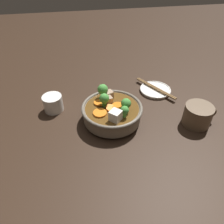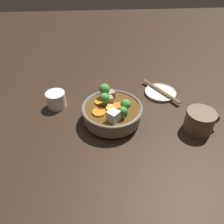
{
  "view_description": "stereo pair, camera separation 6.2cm",
  "coord_description": "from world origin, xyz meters",
  "px_view_note": "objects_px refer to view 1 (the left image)",
  "views": [
    {
      "loc": [
        -0.11,
        -0.6,
        0.54
      ],
      "look_at": [
        0.0,
        0.0,
        0.04
      ],
      "focal_mm": 35.0,
      "sensor_mm": 36.0,
      "label": 1
    },
    {
      "loc": [
        -0.05,
        -0.61,
        0.54
      ],
      "look_at": [
        0.0,
        0.0,
        0.04
      ],
      "focal_mm": 35.0,
      "sensor_mm": 36.0,
      "label": 2
    }
  ],
  "objects_px": {
    "dark_mug": "(198,115)",
    "chopsticks_pair": "(156,88)",
    "stirfry_bowl": "(112,111)",
    "side_saucer": "(155,90)",
    "tea_cup": "(53,103)"
  },
  "relations": [
    {
      "from": "tea_cup",
      "to": "chopsticks_pair",
      "type": "height_order",
      "value": "tea_cup"
    },
    {
      "from": "stirfry_bowl",
      "to": "dark_mug",
      "type": "xyz_separation_m",
      "value": [
        0.3,
        -0.07,
        -0.01
      ]
    },
    {
      "from": "dark_mug",
      "to": "chopsticks_pair",
      "type": "height_order",
      "value": "dark_mug"
    },
    {
      "from": "stirfry_bowl",
      "to": "side_saucer",
      "type": "relative_size",
      "value": 1.63
    },
    {
      "from": "chopsticks_pair",
      "to": "dark_mug",
      "type": "bearing_deg",
      "value": -71.07
    },
    {
      "from": "dark_mug",
      "to": "stirfry_bowl",
      "type": "bearing_deg",
      "value": 166.93
    },
    {
      "from": "stirfry_bowl",
      "to": "side_saucer",
      "type": "distance_m",
      "value": 0.27
    },
    {
      "from": "stirfry_bowl",
      "to": "chopsticks_pair",
      "type": "bearing_deg",
      "value": 35.17
    },
    {
      "from": "stirfry_bowl",
      "to": "chopsticks_pair",
      "type": "xyz_separation_m",
      "value": [
        0.22,
        0.16,
        -0.03
      ]
    },
    {
      "from": "tea_cup",
      "to": "stirfry_bowl",
      "type": "bearing_deg",
      "value": -25.77
    },
    {
      "from": "stirfry_bowl",
      "to": "dark_mug",
      "type": "distance_m",
      "value": 0.31
    },
    {
      "from": "side_saucer",
      "to": "tea_cup",
      "type": "relative_size",
      "value": 1.8
    },
    {
      "from": "stirfry_bowl",
      "to": "dark_mug",
      "type": "bearing_deg",
      "value": -13.07
    },
    {
      "from": "tea_cup",
      "to": "chopsticks_pair",
      "type": "bearing_deg",
      "value": 6.98
    },
    {
      "from": "tea_cup",
      "to": "dark_mug",
      "type": "distance_m",
      "value": 0.54
    }
  ]
}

